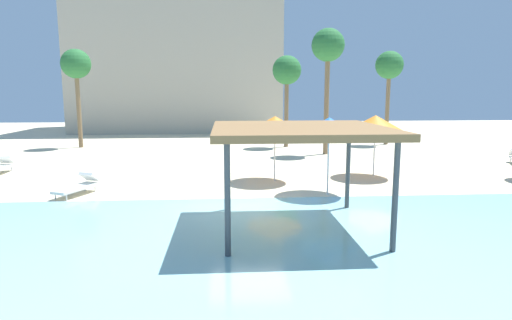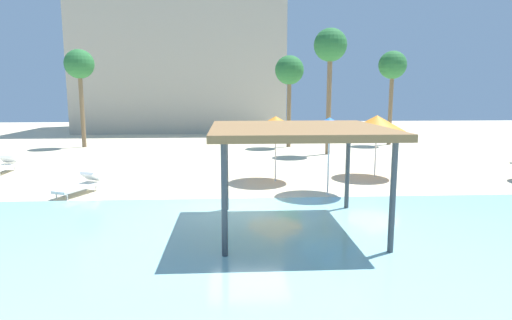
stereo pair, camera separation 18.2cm
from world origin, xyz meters
name	(u,v)px [view 1 (the left image)]	position (x,y,z in m)	size (l,w,h in m)	color
ground_plane	(249,211)	(0.00, 0.00, 0.00)	(80.00, 80.00, 0.00)	beige
lagoon_water	(263,285)	(0.00, -5.25, 0.02)	(44.00, 13.50, 0.04)	#8CC6CC
shade_pavilion	(299,133)	(1.24, -1.83, 2.63)	(4.51, 4.51, 2.80)	#42474C
beach_umbrella_blue_0	(329,127)	(2.98, 2.06, 2.47)	(2.33, 2.33, 2.79)	silver
beach_umbrella_orange_1	(275,124)	(1.33, 4.52, 2.37)	(2.42, 2.42, 2.71)	silver
beach_umbrella_orange_3	(375,123)	(5.77, 5.16, 2.35)	(2.44, 2.44, 2.69)	silver
lounge_chair_1	(0,166)	(-10.96, 7.04, 0.33)	(0.68, 1.92, 0.74)	white
lounge_chair_2	(79,185)	(-6.02, 2.65, 0.33)	(1.31, 1.98, 0.74)	white
palm_tree_0	(76,66)	(-10.35, 16.24, 5.30)	(1.90, 1.90, 6.42)	brown
palm_tree_1	(328,49)	(5.23, 12.05, 6.12)	(1.90, 1.90, 7.28)	brown
palm_tree_2	(389,67)	(10.57, 16.40, 5.32)	(1.90, 1.90, 6.43)	brown
palm_tree_3	(287,72)	(3.36, 15.58, 4.94)	(1.90, 1.90, 6.03)	brown
hotel_block_0	(180,54)	(-5.00, 30.23, 7.31)	(18.74, 11.04, 14.62)	#B2A893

